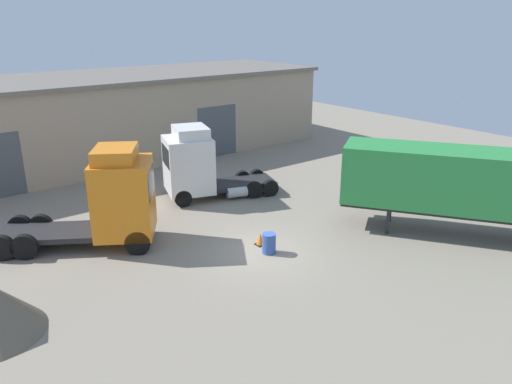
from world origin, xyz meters
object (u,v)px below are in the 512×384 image
(oil_drum, at_px, (269,243))
(traffic_cone, at_px, (260,239))
(tractor_unit_white, at_px, (196,165))
(container_trailer_green, at_px, (478,183))
(tractor_unit_orange, at_px, (112,200))

(oil_drum, relative_size, traffic_cone, 1.60)
(oil_drum, distance_m, traffic_cone, 0.88)
(tractor_unit_white, height_order, traffic_cone, tractor_unit_white)
(container_trailer_green, xyz_separation_m, traffic_cone, (-8.06, 5.20, -2.30))
(traffic_cone, bearing_deg, container_trailer_green, -32.82)
(tractor_unit_white, height_order, tractor_unit_orange, tractor_unit_orange)
(tractor_unit_white, xyz_separation_m, tractor_unit_orange, (-5.98, -2.91, 0.17))
(tractor_unit_orange, height_order, traffic_cone, tractor_unit_orange)
(tractor_unit_white, bearing_deg, tractor_unit_orange, 44.14)
(tractor_unit_white, xyz_separation_m, container_trailer_green, (7.04, -12.10, 0.67))
(tractor_unit_white, height_order, oil_drum, tractor_unit_white)
(tractor_unit_orange, bearing_deg, traffic_cone, -6.37)
(traffic_cone, bearing_deg, tractor_unit_orange, 141.17)
(container_trailer_green, relative_size, traffic_cone, 19.90)
(tractor_unit_orange, distance_m, oil_drum, 6.97)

